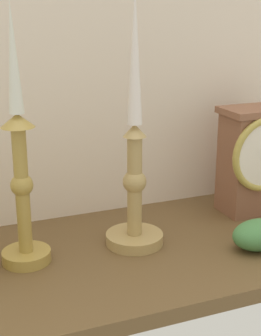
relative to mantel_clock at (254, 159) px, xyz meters
The scene contains 6 objects.
ground_plane 31.43cm from the mantel_clock, 167.04° to the right, with size 100.00×36.00×2.40cm, color brown.
back_wall 37.83cm from the mantel_clock, 157.16° to the left, with size 120.00×2.00×65.00cm, color beige.
mantel_clock is the anchor object (origin of this frame).
candlestick_tall_left 26.53cm from the mantel_clock, behind, with size 9.53×9.53×41.67cm.
candlestick_tall_center 44.32cm from the mantel_clock, behind, with size 7.55×7.55×39.08cm.
ivy_sprig 18.03cm from the mantel_clock, 119.92° to the right, with size 9.33×6.53×4.97cm.
Camera 1 is at (-28.04, -70.98, 38.38)cm, focal length 55.67 mm.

